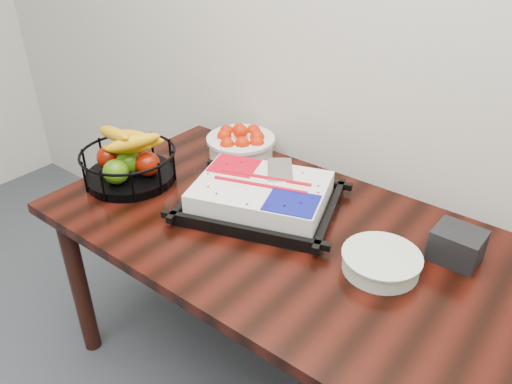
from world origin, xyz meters
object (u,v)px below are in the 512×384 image
Objects in this scene: fruit_basket at (129,162)px; napkin_box at (457,245)px; table at (301,257)px; plate_stack at (381,262)px; tangerine_bowl at (241,140)px; cake_tray at (261,196)px.

fruit_basket is 2.55× the size of napkin_box.
fruit_basket reaches higher than table.
fruit_basket is 1.55× the size of plate_stack.
table is 6.27× the size of tangerine_bowl.
table is 0.76m from fruit_basket.
fruit_basket is 1.20m from napkin_box.
napkin_box is (0.43, 0.19, 0.14)m from table.
tangerine_bowl reaches higher than cake_tray.
tangerine_bowl reaches higher than table.
cake_tray is at bearing 173.88° from plate_stack.
plate_stack is at bearing -6.12° from cake_tray.
fruit_basket reaches higher than plate_stack.
cake_tray is at bearing 165.73° from table.
fruit_basket reaches higher than cake_tray.
fruit_basket is 1.02m from plate_stack.
fruit_basket is at bearing -174.09° from plate_stack.
table is 0.26m from cake_tray.
tangerine_bowl is 0.79× the size of fruit_basket.
plate_stack is (0.27, 0.00, 0.12)m from table.
table is 0.64m from tangerine_bowl.
napkin_box is at bearing 24.03° from table.
cake_tray is at bearing -167.92° from napkin_box.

